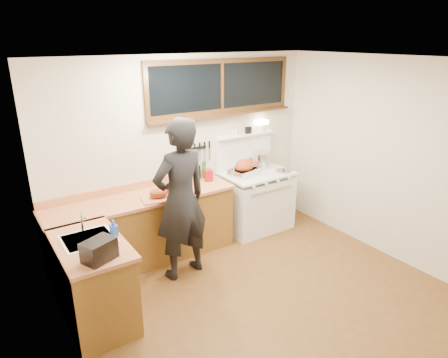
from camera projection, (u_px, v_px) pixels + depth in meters
ground_plane at (261, 295)px, 4.61m from camera, size 4.00×3.50×0.02m
room_shell at (266, 157)px, 4.05m from camera, size 4.10×3.60×2.65m
counter_back at (144, 229)px, 5.17m from camera, size 2.44×0.64×1.00m
counter_left at (93, 282)px, 4.06m from camera, size 0.64×1.09×0.90m
sink_unit at (89, 244)px, 3.99m from camera, size 0.50×0.45×0.37m
vintage_stove at (255, 199)px, 6.08m from camera, size 1.02×0.74×1.60m
back_window at (222, 93)px, 5.57m from camera, size 2.32×0.13×0.77m
left_doorway at (91, 299)px, 2.77m from camera, size 0.02×1.04×2.17m
knife_strip at (193, 150)px, 5.58m from camera, size 0.52×0.03×0.28m
man at (181, 200)px, 4.69m from camera, size 0.78×0.57×1.98m
soap_bottle at (114, 228)px, 4.03m from camera, size 0.09×0.09×0.17m
toaster at (99, 250)px, 3.58m from camera, size 0.34×0.29×0.20m
cutting_board at (159, 195)px, 4.95m from camera, size 0.47×0.39×0.14m
roast_turkey at (245, 168)px, 5.78m from camera, size 0.45×0.37×0.24m
stockpot at (262, 160)px, 6.09m from camera, size 0.34×0.34×0.24m
saucepan at (253, 164)px, 6.13m from camera, size 0.19×0.30×0.12m
pot_lid at (284, 171)px, 5.95m from camera, size 0.30×0.30×0.04m
coffee_tin at (209, 176)px, 5.55m from camera, size 0.13×0.11×0.16m
pitcher at (179, 177)px, 5.48m from camera, size 0.12×0.12×0.17m
bottle_cluster at (189, 172)px, 5.53m from camera, size 0.49×0.07×0.30m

